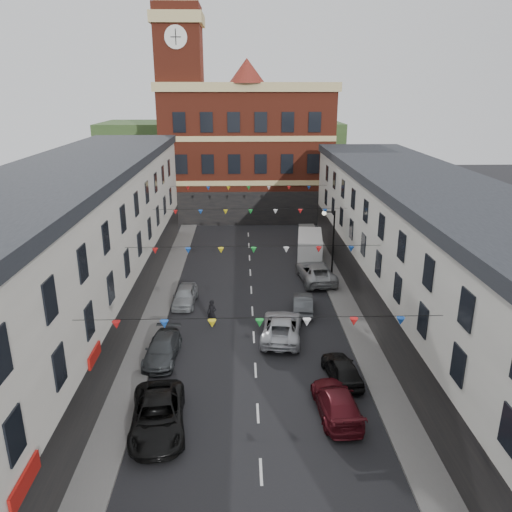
{
  "coord_description": "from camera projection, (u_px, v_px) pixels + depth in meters",
  "views": [
    {
      "loc": [
        -0.71,
        -25.0,
        15.34
      ],
      "look_at": [
        0.29,
        8.75,
        3.98
      ],
      "focal_mm": 35.0,
      "sensor_mm": 36.0,
      "label": 1
    }
  ],
  "objects": [
    {
      "name": "car_left_c",
      "position": [
        158.0,
        415.0,
        23.44
      ],
      "size": [
        3.05,
        5.61,
        1.49
      ],
      "primitive_type": "imported",
      "rotation": [
        0.0,
        0.0,
        0.11
      ],
      "color": "black",
      "rests_on": "ground"
    },
    {
      "name": "civic_building",
      "position": [
        247.0,
        150.0,
        61.95
      ],
      "size": [
        20.6,
        13.3,
        18.5
      ],
      "color": "maroon",
      "rests_on": "ground"
    },
    {
      "name": "street_lamp",
      "position": [
        331.0,
        236.0,
        40.8
      ],
      "size": [
        1.1,
        0.36,
        6.0
      ],
      "color": "black",
      "rests_on": "ground"
    },
    {
      "name": "pedestrian",
      "position": [
        212.0,
        313.0,
        33.74
      ],
      "size": [
        0.79,
        0.68,
        1.83
      ],
      "primitive_type": "imported",
      "rotation": [
        0.0,
        0.0,
        -0.43
      ],
      "color": "black",
      "rests_on": "ground"
    },
    {
      "name": "pavement_left",
      "position": [
        141.0,
        353.0,
        30.28
      ],
      "size": [
        1.8,
        64.0,
        0.15
      ],
      "primitive_type": "cube",
      "color": "#605E5B",
      "rests_on": "ground"
    },
    {
      "name": "white_van",
      "position": [
        310.0,
        248.0,
        46.46
      ],
      "size": [
        2.86,
        5.89,
        2.51
      ],
      "primitive_type": "cube",
      "rotation": [
        0.0,
        0.0,
        -0.12
      ],
      "color": "silver",
      "rests_on": "ground"
    },
    {
      "name": "moving_car",
      "position": [
        282.0,
        327.0,
        32.17
      ],
      "size": [
        3.14,
        5.61,
        1.48
      ],
      "primitive_type": "imported",
      "rotation": [
        0.0,
        0.0,
        3.01
      ],
      "color": "silver",
      "rests_on": "ground"
    },
    {
      "name": "distant_hill",
      "position": [
        222.0,
        152.0,
        85.63
      ],
      "size": [
        40.0,
        14.0,
        10.0
      ],
      "primitive_type": "cube",
      "color": "#2C4621",
      "rests_on": "ground"
    },
    {
      "name": "pavement_right",
      "position": [
        367.0,
        350.0,
        30.66
      ],
      "size": [
        1.8,
        64.0,
        0.15
      ],
      "primitive_type": "cube",
      "color": "#605E5B",
      "rests_on": "ground"
    },
    {
      "name": "car_right_d",
      "position": [
        342.0,
        369.0,
        27.47
      ],
      "size": [
        2.01,
        4.05,
        1.33
      ],
      "primitive_type": "imported",
      "rotation": [
        0.0,
        0.0,
        3.26
      ],
      "color": "black",
      "rests_on": "ground"
    },
    {
      "name": "car_left_e",
      "position": [
        185.0,
        295.0,
        37.19
      ],
      "size": [
        1.82,
        4.09,
        1.37
      ],
      "primitive_type": "imported",
      "rotation": [
        0.0,
        0.0,
        -0.05
      ],
      "color": "gray",
      "rests_on": "ground"
    },
    {
      "name": "car_right_c",
      "position": [
        337.0,
        402.0,
        24.55
      ],
      "size": [
        2.18,
        4.83,
        1.37
      ],
      "primitive_type": "imported",
      "rotation": [
        0.0,
        0.0,
        3.2
      ],
      "color": "#5A121A",
      "rests_on": "ground"
    },
    {
      "name": "car_right_f",
      "position": [
        316.0,
        272.0,
        41.63
      ],
      "size": [
        3.11,
        5.86,
        1.57
      ],
      "primitive_type": "imported",
      "rotation": [
        0.0,
        0.0,
        3.23
      ],
      "color": "#9C9EA0",
      "rests_on": "ground"
    },
    {
      "name": "car_left_d",
      "position": [
        162.0,
        349.0,
        29.64
      ],
      "size": [
        2.06,
        4.56,
        1.3
      ],
      "primitive_type": "imported",
      "rotation": [
        0.0,
        0.0,
        -0.05
      ],
      "color": "#393D40",
      "rests_on": "ground"
    },
    {
      "name": "clock_tower",
      "position": [
        181.0,
        92.0,
        56.78
      ],
      "size": [
        5.6,
        5.6,
        30.0
      ],
      "color": "maroon",
      "rests_on": "ground"
    },
    {
      "name": "terrace_left",
      "position": [
        42.0,
        279.0,
        27.51
      ],
      "size": [
        8.4,
        56.0,
        10.7
      ],
      "color": "beige",
      "rests_on": "ground"
    },
    {
      "name": "ground",
      "position": [
        256.0,
        370.0,
        28.6
      ],
      "size": [
        160.0,
        160.0,
        0.0
      ],
      "primitive_type": "plane",
      "color": "black",
      "rests_on": "ground"
    },
    {
      "name": "terrace_right",
      "position": [
        462.0,
        283.0,
        28.33
      ],
      "size": [
        8.4,
        56.0,
        9.7
      ],
      "color": "silver",
      "rests_on": "ground"
    },
    {
      "name": "car_right_e",
      "position": [
        303.0,
        304.0,
        35.9
      ],
      "size": [
        1.75,
        4.02,
        1.29
      ],
      "primitive_type": "imported",
      "rotation": [
        0.0,
        0.0,
        3.04
      ],
      "color": "#45494C",
      "rests_on": "ground"
    }
  ]
}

